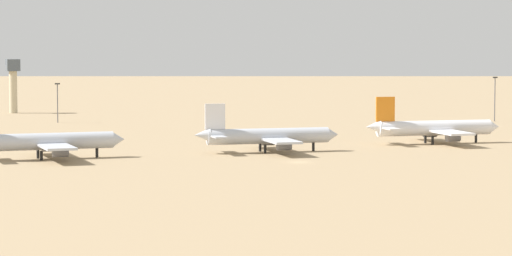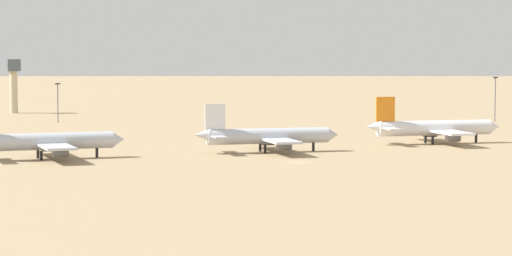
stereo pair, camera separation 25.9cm
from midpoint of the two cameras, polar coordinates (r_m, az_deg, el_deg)
The scene contains 9 objects.
ground at distance 282.59m, azimuth 2.07°, elevation -1.65°, with size 4000.00×4000.00×0.00m, color #9E8460.
ridge_east at distance 1481.80m, azimuth -7.18°, elevation 5.27°, with size 309.59×271.81×116.83m, color slate.
ridge_far_east at distance 1503.96m, azimuth 5.82°, elevation 5.60°, with size 404.52×256.67×134.73m, color slate.
parked_jet_teal_1 at distance 293.68m, azimuth -10.13°, elevation -0.65°, with size 39.86×33.39×13.19m.
parked_jet_white_2 at distance 307.25m, azimuth 0.55°, elevation -0.40°, with size 38.96×32.96×12.86m.
parked_jet_orange_3 at distance 337.11m, azimuth 8.54°, elevation -0.01°, with size 40.69×34.42×13.43m.
control_tower at distance 487.78m, azimuth -11.58°, elevation 2.25°, with size 5.20×5.20×21.78m.
light_pole_west at distance 426.72m, azimuth -9.50°, elevation 1.36°, with size 1.80×0.50×14.11m.
light_pole_east at distance 436.20m, azimuth 11.45°, elevation 1.53°, with size 1.80×0.50×16.16m.
Camera 2 is at (-110.71, -258.42, 28.53)m, focal length 83.13 mm.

